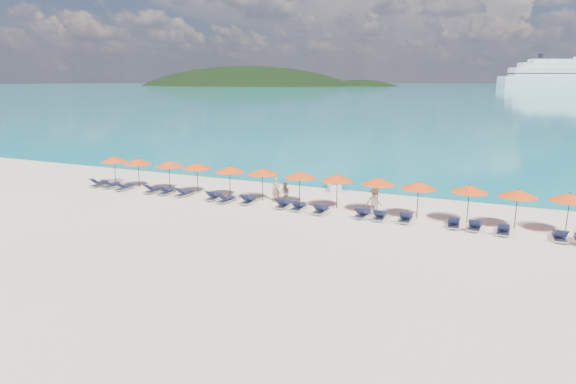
% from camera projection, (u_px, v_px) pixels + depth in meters
% --- Properties ---
extents(ground, '(1400.00, 1400.00, 0.00)m').
position_uv_depth(ground, '(267.00, 223.00, 27.60)').
color(ground, beige).
extents(sea, '(1600.00, 1300.00, 0.01)m').
position_uv_depth(sea, '(495.00, 86.00, 615.34)').
color(sea, '#1FA9B2').
rests_on(sea, ground).
extents(headland_main, '(374.00, 242.00, 126.50)m').
position_uv_depth(headland_main, '(245.00, 115.00, 635.20)').
color(headland_main, black).
rests_on(headland_main, ground).
extents(headland_small, '(162.00, 126.00, 85.50)m').
position_uv_depth(headland_small, '(359.00, 115.00, 593.31)').
color(headland_small, black).
rests_on(headland_small, ground).
extents(cruise_ship, '(148.29, 81.80, 42.06)m').
position_uv_depth(cruise_ship, '(572.00, 77.00, 523.68)').
color(cruise_ship, white).
rests_on(cruise_ship, ground).
extents(jetski, '(1.70, 2.36, 0.79)m').
position_uv_depth(jetski, '(334.00, 186.00, 35.90)').
color(jetski, silver).
rests_on(jetski, ground).
extents(beachgoer_a, '(0.61, 0.42, 1.62)m').
position_uv_depth(beachgoer_a, '(276.00, 189.00, 32.49)').
color(beachgoer_a, tan).
rests_on(beachgoer_a, ground).
extents(beachgoer_b, '(0.84, 0.74, 1.49)m').
position_uv_depth(beachgoer_b, '(285.00, 193.00, 31.58)').
color(beachgoer_b, tan).
rests_on(beachgoer_b, ground).
extents(beachgoer_c, '(1.12, 0.70, 1.61)m').
position_uv_depth(beachgoer_c, '(374.00, 201.00, 29.34)').
color(beachgoer_c, tan).
rests_on(beachgoer_c, ground).
extents(umbrella_0, '(2.10, 2.10, 2.28)m').
position_uv_depth(umbrella_0, '(114.00, 159.00, 37.32)').
color(umbrella_0, black).
rests_on(umbrella_0, ground).
extents(umbrella_1, '(2.10, 2.10, 2.28)m').
position_uv_depth(umbrella_1, '(138.00, 161.00, 36.30)').
color(umbrella_1, black).
rests_on(umbrella_1, ground).
extents(umbrella_2, '(2.10, 2.10, 2.28)m').
position_uv_depth(umbrella_2, '(169.00, 164.00, 35.27)').
color(umbrella_2, black).
rests_on(umbrella_2, ground).
extents(umbrella_3, '(2.10, 2.10, 2.28)m').
position_uv_depth(umbrella_3, '(197.00, 166.00, 34.35)').
color(umbrella_3, black).
rests_on(umbrella_3, ground).
extents(umbrella_4, '(2.10, 2.10, 2.28)m').
position_uv_depth(umbrella_4, '(230.00, 169.00, 33.19)').
color(umbrella_4, black).
rests_on(umbrella_4, ground).
extents(umbrella_5, '(2.10, 2.10, 2.28)m').
position_uv_depth(umbrella_5, '(262.00, 171.00, 32.39)').
color(umbrella_5, black).
rests_on(umbrella_5, ground).
extents(umbrella_6, '(2.10, 2.10, 2.28)m').
position_uv_depth(umbrella_6, '(300.00, 175.00, 31.28)').
color(umbrella_6, black).
rests_on(umbrella_6, ground).
extents(umbrella_7, '(2.10, 2.10, 2.28)m').
position_uv_depth(umbrella_7, '(337.00, 178.00, 30.27)').
color(umbrella_7, black).
rests_on(umbrella_7, ground).
extents(umbrella_8, '(2.10, 2.10, 2.28)m').
position_uv_depth(umbrella_8, '(378.00, 181.00, 29.26)').
color(umbrella_8, black).
rests_on(umbrella_8, ground).
extents(umbrella_9, '(2.10, 2.10, 2.28)m').
position_uv_depth(umbrella_9, '(419.00, 185.00, 28.09)').
color(umbrella_9, black).
rests_on(umbrella_9, ground).
extents(umbrella_10, '(2.10, 2.10, 2.28)m').
position_uv_depth(umbrella_10, '(470.00, 189.00, 27.21)').
color(umbrella_10, black).
rests_on(umbrella_10, ground).
extents(umbrella_11, '(2.10, 2.10, 2.28)m').
position_uv_depth(umbrella_11, '(518.00, 193.00, 26.12)').
color(umbrella_11, black).
rests_on(umbrella_11, ground).
extents(umbrella_12, '(2.10, 2.10, 2.28)m').
position_uv_depth(umbrella_12, '(570.00, 197.00, 25.28)').
color(umbrella_12, black).
rests_on(umbrella_12, ground).
extents(lounger_0, '(0.67, 1.72, 0.66)m').
position_uv_depth(lounger_0, '(99.00, 183.00, 37.06)').
color(lounger_0, silver).
rests_on(lounger_0, ground).
extents(lounger_1, '(0.63, 1.70, 0.66)m').
position_uv_depth(lounger_1, '(112.00, 185.00, 36.61)').
color(lounger_1, silver).
rests_on(lounger_1, ground).
extents(lounger_2, '(0.63, 1.70, 0.66)m').
position_uv_depth(lounger_2, '(124.00, 187.00, 35.84)').
color(lounger_2, silver).
rests_on(lounger_2, ground).
extents(lounger_3, '(0.67, 1.72, 0.66)m').
position_uv_depth(lounger_3, '(153.00, 189.00, 35.01)').
color(lounger_3, silver).
rests_on(lounger_3, ground).
extents(lounger_4, '(0.75, 1.74, 0.66)m').
position_uv_depth(lounger_4, '(167.00, 191.00, 34.52)').
color(lounger_4, silver).
rests_on(lounger_4, ground).
extents(lounger_5, '(0.76, 1.75, 0.66)m').
position_uv_depth(lounger_5, '(184.00, 193.00, 33.96)').
color(lounger_5, silver).
rests_on(lounger_5, ground).
extents(lounger_6, '(0.79, 1.75, 0.66)m').
position_uv_depth(lounger_6, '(214.00, 196.00, 32.99)').
color(lounger_6, silver).
rests_on(lounger_6, ground).
extents(lounger_7, '(0.77, 1.75, 0.66)m').
position_uv_depth(lounger_7, '(226.00, 199.00, 32.24)').
color(lounger_7, silver).
rests_on(lounger_7, ground).
extents(lounger_8, '(0.75, 1.74, 0.66)m').
position_uv_depth(lounger_8, '(248.00, 200.00, 31.99)').
color(lounger_8, silver).
rests_on(lounger_8, ground).
extents(lounger_9, '(0.73, 1.74, 0.66)m').
position_uv_depth(lounger_9, '(283.00, 204.00, 30.94)').
color(lounger_9, silver).
rests_on(lounger_9, ground).
extents(lounger_10, '(0.69, 1.72, 0.66)m').
position_uv_depth(lounger_10, '(298.00, 206.00, 30.42)').
color(lounger_10, silver).
rests_on(lounger_10, ground).
extents(lounger_11, '(0.67, 1.72, 0.66)m').
position_uv_depth(lounger_11, '(321.00, 209.00, 29.63)').
color(lounger_11, silver).
rests_on(lounger_11, ground).
extents(lounger_12, '(0.79, 1.75, 0.66)m').
position_uv_depth(lounger_12, '(362.00, 213.00, 28.78)').
color(lounger_12, silver).
rests_on(lounger_12, ground).
extents(lounger_13, '(0.68, 1.72, 0.66)m').
position_uv_depth(lounger_13, '(380.00, 215.00, 28.34)').
color(lounger_13, silver).
rests_on(lounger_13, ground).
extents(lounger_14, '(0.65, 1.71, 0.66)m').
position_uv_depth(lounger_14, '(406.00, 218.00, 27.86)').
color(lounger_14, silver).
rests_on(lounger_14, ground).
extents(lounger_15, '(0.77, 1.75, 0.66)m').
position_uv_depth(lounger_15, '(454.00, 223.00, 26.86)').
color(lounger_15, silver).
rests_on(lounger_15, ground).
extents(lounger_16, '(0.75, 1.74, 0.66)m').
position_uv_depth(lounger_16, '(475.00, 226.00, 26.37)').
color(lounger_16, silver).
rests_on(lounger_16, ground).
extents(lounger_17, '(0.69, 1.72, 0.66)m').
position_uv_depth(lounger_17, '(503.00, 230.00, 25.65)').
color(lounger_17, silver).
rests_on(lounger_17, ground).
extents(lounger_18, '(0.67, 1.72, 0.66)m').
position_uv_depth(lounger_18, '(560.00, 236.00, 24.62)').
color(lounger_18, silver).
rests_on(lounger_18, ground).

